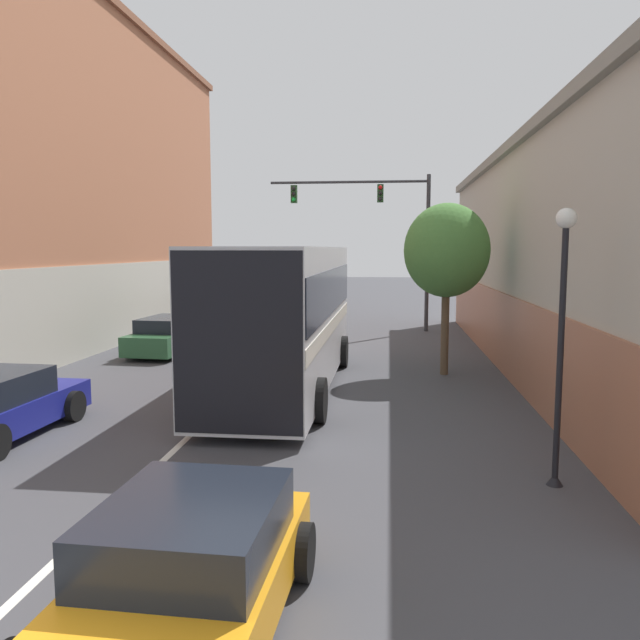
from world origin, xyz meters
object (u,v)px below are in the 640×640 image
hatchback_foreground (186,573)px  street_tree_near (447,251)px  bus (285,310)px  traffic_signal_gantry (383,220)px  street_lamp (562,327)px  parked_car_left_mid (236,306)px  parked_car_left_far (171,335)px

hatchback_foreground → street_tree_near: (3.62, 13.21, 3.07)m
bus → traffic_signal_gantry: 12.96m
street_lamp → hatchback_foreground: bearing=-136.4°
hatchback_foreground → traffic_signal_gantry: size_ratio=0.55×
bus → hatchback_foreground: 10.92m
hatchback_foreground → parked_car_left_mid: bearing=14.9°
bus → parked_car_left_mid: 16.92m
bus → traffic_signal_gantry: size_ratio=1.44×
traffic_signal_gantry → street_tree_near: traffic_signal_gantry is taller
parked_car_left_mid → street_tree_near: bearing=-148.9°
bus → parked_car_left_mid: size_ratio=2.49×
hatchback_foreground → parked_car_left_far: bearing=22.2°
street_lamp → street_tree_near: bearing=96.4°
bus → parked_car_left_far: bus is taller
parked_car_left_mid → street_lamp: bearing=-159.0°
street_lamp → street_tree_near: street_tree_near is taller
parked_car_left_mid → parked_car_left_far: parked_car_left_mid is taller
bus → traffic_signal_gantry: traffic_signal_gantry is taller
bus → traffic_signal_gantry: bearing=-10.9°
street_tree_near → hatchback_foreground: bearing=-105.3°
parked_car_left_far → street_tree_near: 10.47m
hatchback_foreground → street_tree_near: 14.04m
traffic_signal_gantry → street_lamp: bearing=-81.0°
street_lamp → bus: bearing=130.3°
traffic_signal_gantry → street_tree_near: (1.98, -9.96, -1.36)m
bus → hatchback_foreground: size_ratio=2.60×
bus → street_lamp: street_lamp is taller
parked_car_left_mid → street_lamp: street_lamp is taller
bus → parked_car_left_far: 7.59m
bus → street_tree_near: bearing=-61.0°
hatchback_foreground → street_lamp: size_ratio=0.92×
parked_car_left_mid → street_lamp: 24.90m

